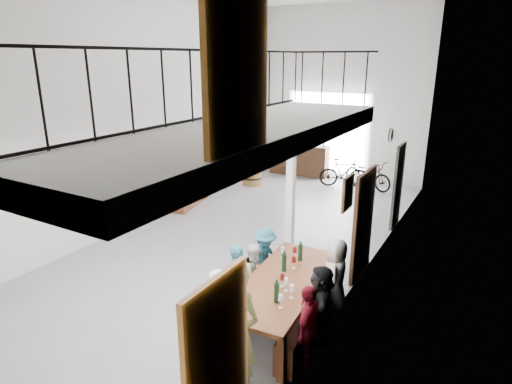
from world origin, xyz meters
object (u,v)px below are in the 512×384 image
Objects in this scene: tasting_table at (284,285)px; oak_barrel at (252,170)px; side_bench at (191,197)px; serving_counter at (299,159)px; bicycle_near at (368,174)px; bench_inner at (244,298)px; host_standing at (236,332)px.

oak_barrel is (-4.25, 6.29, -0.24)m from tasting_table.
serving_counter reaches higher than side_bench.
serving_counter reaches higher than oak_barrel.
bicycle_near is at bearing 23.43° from oak_barrel.
serving_counter reaches higher than bench_inner.
tasting_table is 7.60m from oak_barrel.
bench_inner is at bearing -42.95° from side_bench.
host_standing is (4.36, -7.74, 0.38)m from oak_barrel.
host_standing is (3.57, -9.63, 0.32)m from serving_counter.
bicycle_near is at bearing 46.51° from side_bench.
oak_barrel is at bearing 134.57° from bicycle_near.
serving_counter is (-3.46, 8.17, -0.18)m from tasting_table.
tasting_table is at bearing -151.89° from bicycle_near.
serving_counter is at bearing 101.00° from bicycle_near.
side_bench is 2.58m from oak_barrel.
side_bench is at bearing 157.65° from bicycle_near.
tasting_table is 1.16× the size of bench_inner.
tasting_table is 2.71× the size of oak_barrel.
host_standing is at bearing -60.60° from oak_barrel.
serving_counter is 10.27m from host_standing.
tasting_table is at bearing -55.93° from oak_barrel.
bicycle_near reaches higher than tasting_table.
host_standing is (0.11, -1.45, 0.14)m from tasting_table.
bicycle_near reaches higher than bench_inner.
bench_inner is 7.68m from bicycle_near.
tasting_table is 1.47m from host_standing.
host_standing reaches higher than tasting_table.
tasting_table is 0.84m from bench_inner.
host_standing is at bearing -89.62° from tasting_table.
side_bench is 0.95× the size of bicycle_near.
serving_counter reaches higher than bicycle_near.
host_standing reaches higher than bicycle_near.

